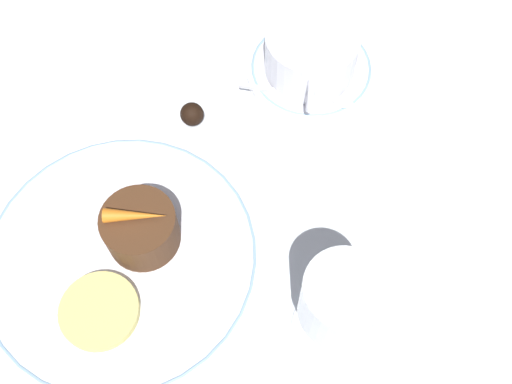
{
  "coord_description": "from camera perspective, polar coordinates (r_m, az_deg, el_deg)",
  "views": [
    {
      "loc": [
        0.18,
        0.08,
        0.53
      ],
      "look_at": [
        -0.07,
        0.07,
        0.04
      ],
      "focal_mm": 42.0,
      "sensor_mm": 36.0,
      "label": 1
    }
  ],
  "objects": [
    {
      "name": "ground_plane",
      "position": [
        0.57,
        -7.08,
        -8.01
      ],
      "size": [
        3.0,
        3.0,
        0.0
      ],
      "primitive_type": "plane",
      "color": "white"
    },
    {
      "name": "dinner_plate",
      "position": [
        0.58,
        -12.7,
        -6.15
      ],
      "size": [
        0.27,
        0.27,
        0.01
      ],
      "color": "white",
      "rests_on": "ground_plane"
    },
    {
      "name": "saucer",
      "position": [
        0.68,
        5.25,
        11.6
      ],
      "size": [
        0.14,
        0.14,
        0.01
      ],
      "color": "white",
      "rests_on": "ground_plane"
    },
    {
      "name": "coffee_cup",
      "position": [
        0.65,
        5.27,
        13.12
      ],
      "size": [
        0.12,
        0.1,
        0.05
      ],
      "color": "white",
      "rests_on": "saucer"
    },
    {
      "name": "spoon",
      "position": [
        0.65,
        5.03,
        9.08
      ],
      "size": [
        0.03,
        0.12,
        0.0
      ],
      "color": "silver",
      "rests_on": "saucer"
    },
    {
      "name": "wine_glass",
      "position": [
        0.48,
        7.98,
        -10.39
      ],
      "size": [
        0.07,
        0.07,
        0.12
      ],
      "color": "silver",
      "rests_on": "ground_plane"
    },
    {
      "name": "dessert_cake",
      "position": [
        0.55,
        -10.91,
        -3.46
      ],
      "size": [
        0.07,
        0.07,
        0.04
      ],
      "color": "#4C2D19",
      "rests_on": "dinner_plate"
    },
    {
      "name": "carrot_garnish",
      "position": [
        0.53,
        -11.44,
        -2.22
      ],
      "size": [
        0.02,
        0.05,
        0.01
      ],
      "color": "orange",
      "rests_on": "dessert_cake"
    },
    {
      "name": "pineapple_slice",
      "position": [
        0.55,
        -14.69,
        -10.91
      ],
      "size": [
        0.07,
        0.07,
        0.01
      ],
      "color": "#EFE075",
      "rests_on": "dinner_plate"
    },
    {
      "name": "chocolate_truffle",
      "position": [
        0.63,
        -6.13,
        7.39
      ],
      "size": [
        0.02,
        0.02,
        0.02
      ],
      "color": "black",
      "rests_on": "ground_plane"
    }
  ]
}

